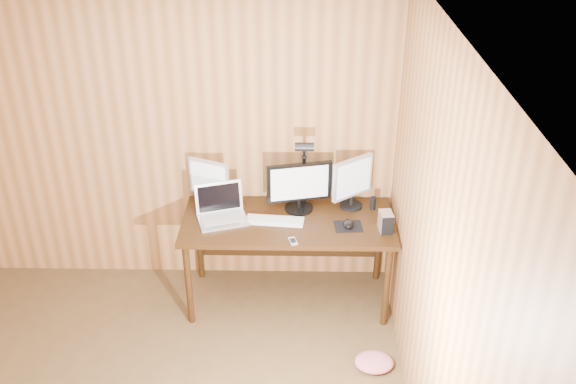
{
  "coord_description": "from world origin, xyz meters",
  "views": [
    {
      "loc": [
        1.0,
        -2.48,
        3.31
      ],
      "look_at": [
        0.93,
        1.58,
        1.02
      ],
      "focal_mm": 40.0,
      "sensor_mm": 36.0,
      "label": 1
    }
  ],
  "objects_px": {
    "monitor_center": "(299,186)",
    "mouse": "(348,224)",
    "keyboard": "(275,220)",
    "phone": "(293,241)",
    "monitor_right": "(352,182)",
    "hard_drive": "(386,222)",
    "desk_lamp": "(304,163)",
    "monitor_left": "(209,182)",
    "laptop": "(221,210)",
    "speaker": "(373,203)",
    "desk": "(288,228)"
  },
  "relations": [
    {
      "from": "monitor_right",
      "to": "desk_lamp",
      "type": "bearing_deg",
      "value": 145.42
    },
    {
      "from": "monitor_right",
      "to": "keyboard",
      "type": "bearing_deg",
      "value": 165.35
    },
    {
      "from": "monitor_center",
      "to": "mouse",
      "type": "height_order",
      "value": "monitor_center"
    },
    {
      "from": "mouse",
      "to": "speaker",
      "type": "height_order",
      "value": "speaker"
    },
    {
      "from": "monitor_right",
      "to": "phone",
      "type": "xyz_separation_m",
      "value": [
        -0.45,
        -0.5,
        -0.22
      ]
    },
    {
      "from": "keyboard",
      "to": "speaker",
      "type": "relative_size",
      "value": 4.19
    },
    {
      "from": "monitor_center",
      "to": "mouse",
      "type": "bearing_deg",
      "value": -46.17
    },
    {
      "from": "hard_drive",
      "to": "keyboard",
      "type": "bearing_deg",
      "value": 166.63
    },
    {
      "from": "monitor_center",
      "to": "monitor_left",
      "type": "bearing_deg",
      "value": 162.7
    },
    {
      "from": "monitor_right",
      "to": "desk_lamp",
      "type": "xyz_separation_m",
      "value": [
        -0.37,
        -0.01,
        0.16
      ]
    },
    {
      "from": "desk",
      "to": "phone",
      "type": "bearing_deg",
      "value": -83.8
    },
    {
      "from": "hard_drive",
      "to": "speaker",
      "type": "height_order",
      "value": "hard_drive"
    },
    {
      "from": "desk",
      "to": "hard_drive",
      "type": "xyz_separation_m",
      "value": [
        0.72,
        -0.2,
        0.19
      ]
    },
    {
      "from": "monitor_left",
      "to": "phone",
      "type": "height_order",
      "value": "monitor_left"
    },
    {
      "from": "monitor_center",
      "to": "speaker",
      "type": "distance_m",
      "value": 0.59
    },
    {
      "from": "monitor_left",
      "to": "laptop",
      "type": "xyz_separation_m",
      "value": [
        0.11,
        -0.19,
        -0.14
      ]
    },
    {
      "from": "desk",
      "to": "speaker",
      "type": "xyz_separation_m",
      "value": [
        0.65,
        0.1,
        0.17
      ]
    },
    {
      "from": "laptop",
      "to": "mouse",
      "type": "distance_m",
      "value": 0.96
    },
    {
      "from": "desk",
      "to": "monitor_right",
      "type": "distance_m",
      "value": 0.61
    },
    {
      "from": "hard_drive",
      "to": "desk_lamp",
      "type": "bearing_deg",
      "value": 145.32
    },
    {
      "from": "monitor_left",
      "to": "desk_lamp",
      "type": "relative_size",
      "value": 0.62
    },
    {
      "from": "monitor_center",
      "to": "mouse",
      "type": "distance_m",
      "value": 0.48
    },
    {
      "from": "keyboard",
      "to": "laptop",
      "type": "bearing_deg",
      "value": 178.26
    },
    {
      "from": "desk",
      "to": "phone",
      "type": "relative_size",
      "value": 15.15
    },
    {
      "from": "speaker",
      "to": "laptop",
      "type": "bearing_deg",
      "value": -172.77
    },
    {
      "from": "monitor_left",
      "to": "monitor_center",
      "type": "bearing_deg",
      "value": 18.3
    },
    {
      "from": "speaker",
      "to": "keyboard",
      "type": "bearing_deg",
      "value": -165.13
    },
    {
      "from": "monitor_left",
      "to": "desk_lamp",
      "type": "height_order",
      "value": "desk_lamp"
    },
    {
      "from": "monitor_center",
      "to": "monitor_right",
      "type": "height_order",
      "value": "monitor_right"
    },
    {
      "from": "monitor_center",
      "to": "desk_lamp",
      "type": "bearing_deg",
      "value": 32.06
    },
    {
      "from": "monitor_left",
      "to": "monitor_right",
      "type": "bearing_deg",
      "value": 22.56
    },
    {
      "from": "monitor_center",
      "to": "speaker",
      "type": "xyz_separation_m",
      "value": [
        0.57,
        0.01,
        -0.15
      ]
    },
    {
      "from": "laptop",
      "to": "hard_drive",
      "type": "xyz_separation_m",
      "value": [
        1.22,
        -0.15,
        0.01
      ]
    },
    {
      "from": "monitor_left",
      "to": "hard_drive",
      "type": "relative_size",
      "value": 2.62
    },
    {
      "from": "monitor_center",
      "to": "monitor_left",
      "type": "distance_m",
      "value": 0.7
    },
    {
      "from": "monitor_left",
      "to": "phone",
      "type": "distance_m",
      "value": 0.85
    },
    {
      "from": "keyboard",
      "to": "phone",
      "type": "xyz_separation_m",
      "value": [
        0.14,
        -0.27,
        -0.0
      ]
    },
    {
      "from": "desk",
      "to": "mouse",
      "type": "height_order",
      "value": "mouse"
    },
    {
      "from": "laptop",
      "to": "phone",
      "type": "relative_size",
      "value": 4.04
    },
    {
      "from": "speaker",
      "to": "desk_lamp",
      "type": "relative_size",
      "value": 0.17
    },
    {
      "from": "desk",
      "to": "mouse",
      "type": "relative_size",
      "value": 13.77
    },
    {
      "from": "monitor_right",
      "to": "desk_lamp",
      "type": "relative_size",
      "value": 0.67
    },
    {
      "from": "hard_drive",
      "to": "phone",
      "type": "distance_m",
      "value": 0.7
    },
    {
      "from": "speaker",
      "to": "phone",
      "type": "bearing_deg",
      "value": -142.54
    },
    {
      "from": "desk",
      "to": "desk_lamp",
      "type": "distance_m",
      "value": 0.53
    },
    {
      "from": "laptop",
      "to": "monitor_right",
      "type": "bearing_deg",
      "value": -7.21
    },
    {
      "from": "monitor_right",
      "to": "mouse",
      "type": "height_order",
      "value": "monitor_right"
    },
    {
      "from": "monitor_right",
      "to": "speaker",
      "type": "relative_size",
      "value": 3.93
    },
    {
      "from": "monitor_right",
      "to": "laptop",
      "type": "relative_size",
      "value": 0.98
    },
    {
      "from": "monitor_left",
      "to": "keyboard",
      "type": "distance_m",
      "value": 0.6
    }
  ]
}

